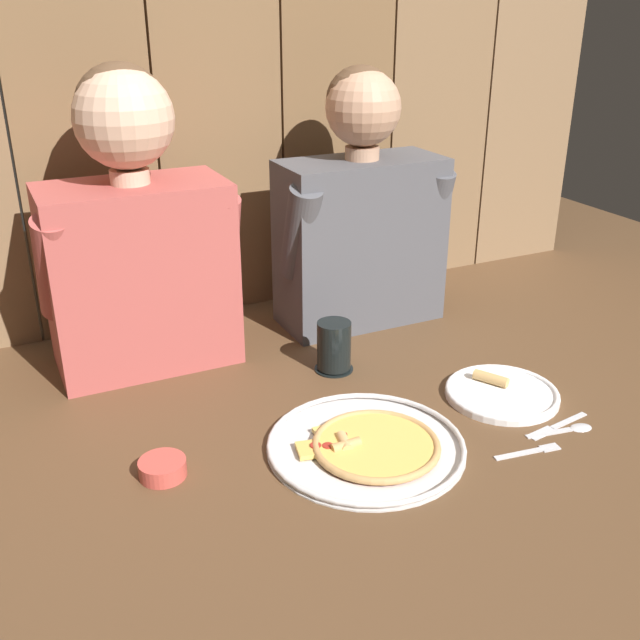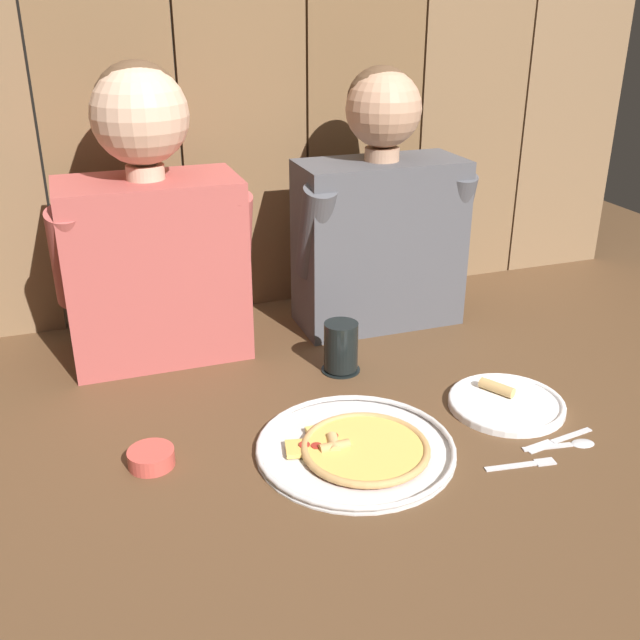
% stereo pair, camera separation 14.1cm
% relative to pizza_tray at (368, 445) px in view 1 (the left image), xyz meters
% --- Properties ---
extents(ground_plane, '(3.20, 3.20, 0.00)m').
position_rel_pizza_tray_xyz_m(ground_plane, '(-0.00, 0.09, -0.01)').
color(ground_plane, brown).
extents(pizza_tray, '(0.36, 0.36, 0.03)m').
position_rel_pizza_tray_xyz_m(pizza_tray, '(0.00, 0.00, 0.00)').
color(pizza_tray, silver).
rests_on(pizza_tray, ground).
extents(dinner_plate, '(0.23, 0.23, 0.03)m').
position_rel_pizza_tray_xyz_m(dinner_plate, '(0.34, 0.05, -0.00)').
color(dinner_plate, white).
rests_on(dinner_plate, ground).
extents(drinking_glass, '(0.09, 0.09, 0.11)m').
position_rel_pizza_tray_xyz_m(drinking_glass, '(0.09, 0.31, 0.05)').
color(drinking_glass, black).
rests_on(drinking_glass, ground).
extents(dipping_bowl, '(0.08, 0.08, 0.03)m').
position_rel_pizza_tray_xyz_m(dipping_bowl, '(-0.35, 0.08, 0.01)').
color(dipping_bowl, '#CC4C42').
rests_on(dipping_bowl, ground).
extents(table_fork, '(0.13, 0.03, 0.01)m').
position_rel_pizza_tray_xyz_m(table_fork, '(0.26, -0.13, -0.01)').
color(table_fork, silver).
rests_on(table_fork, ground).
extents(table_knife, '(0.16, 0.04, 0.01)m').
position_rel_pizza_tray_xyz_m(table_knife, '(0.37, -0.09, -0.01)').
color(table_knife, silver).
rests_on(table_knife, ground).
extents(table_spoon, '(0.14, 0.04, 0.01)m').
position_rel_pizza_tray_xyz_m(table_spoon, '(0.38, -0.11, -0.01)').
color(table_spoon, silver).
rests_on(table_spoon, ground).
extents(diner_left, '(0.42, 0.22, 0.64)m').
position_rel_pizza_tray_xyz_m(diner_left, '(-0.27, 0.53, 0.29)').
color(diner_left, '#AD4C47').
rests_on(diner_left, ground).
extents(diner_right, '(0.43, 0.20, 0.61)m').
position_rel_pizza_tray_xyz_m(diner_right, '(0.27, 0.53, 0.27)').
color(diner_right, '#4C4C51').
rests_on(diner_right, ground).
extents(wooden_backdrop_wall, '(2.19, 0.03, 1.39)m').
position_rel_pizza_tray_xyz_m(wooden_backdrop_wall, '(-0.00, 0.75, 0.69)').
color(wooden_backdrop_wall, brown).
rests_on(wooden_backdrop_wall, ground).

